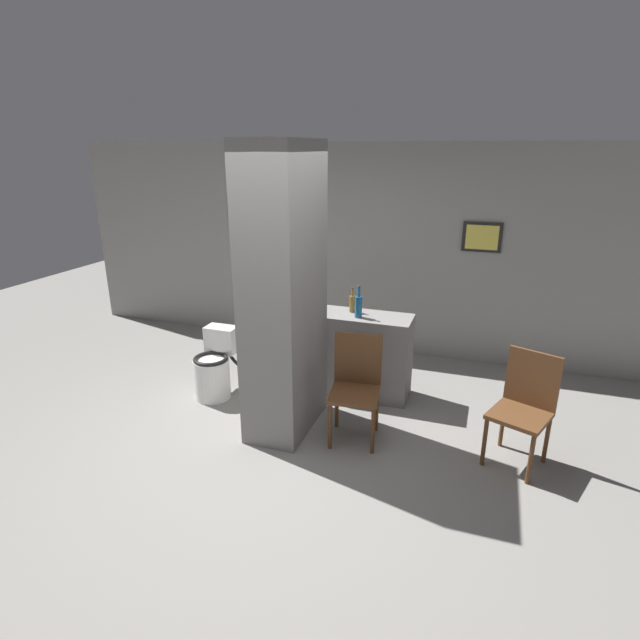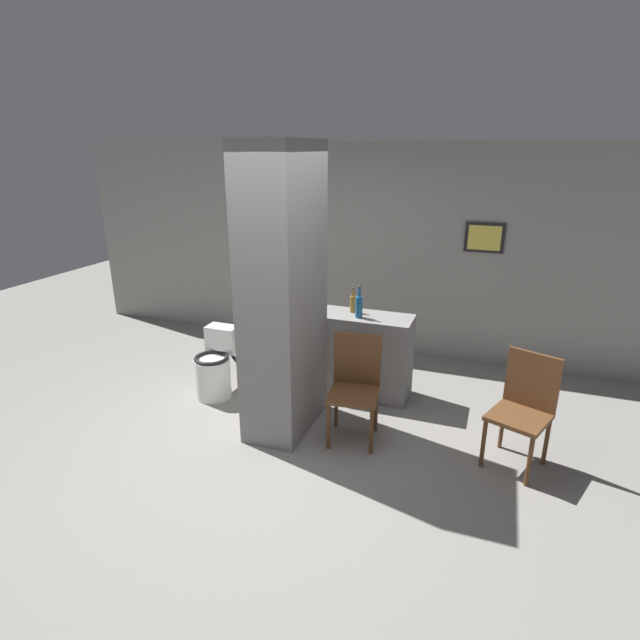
% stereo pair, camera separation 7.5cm
% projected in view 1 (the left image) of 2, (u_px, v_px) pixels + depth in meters
% --- Properties ---
extents(ground_plane, '(14.00, 14.00, 0.00)m').
position_uv_depth(ground_plane, '(276.00, 450.00, 4.41)').
color(ground_plane, gray).
extents(wall_back, '(8.00, 0.09, 2.60)m').
position_uv_depth(wall_back, '(357.00, 250.00, 6.33)').
color(wall_back, gray).
rests_on(wall_back, ground_plane).
extents(pillar_center, '(0.54, 0.91, 2.60)m').
position_uv_depth(pillar_center, '(284.00, 294.00, 4.41)').
color(pillar_center, gray).
rests_on(pillar_center, ground_plane).
extents(counter_shelf, '(1.15, 0.44, 0.89)m').
position_uv_depth(counter_shelf, '(356.00, 354.00, 5.32)').
color(counter_shelf, gray).
rests_on(counter_shelf, ground_plane).
extents(toilet, '(0.38, 0.54, 0.71)m').
position_uv_depth(toilet, '(214.00, 368.00, 5.29)').
color(toilet, silver).
rests_on(toilet, ground_plane).
extents(chair_near_pillar, '(0.49, 0.49, 0.96)m').
position_uv_depth(chair_near_pillar, '(356.00, 383.00, 4.48)').
color(chair_near_pillar, brown).
rests_on(chair_near_pillar, ground_plane).
extents(chair_by_doorway, '(0.56, 0.56, 0.96)m').
position_uv_depth(chair_by_doorway, '(524.00, 404.00, 4.11)').
color(chair_by_doorway, brown).
rests_on(chair_by_doorway, ground_plane).
extents(bicycle, '(1.58, 0.42, 0.69)m').
position_uv_depth(bicycle, '(287.00, 351.00, 5.69)').
color(bicycle, black).
rests_on(bicycle, ground_plane).
extents(bottle_tall, '(0.07, 0.07, 0.34)m').
position_uv_depth(bottle_tall, '(359.00, 306.00, 5.05)').
color(bottle_tall, '#19598C').
rests_on(bottle_tall, counter_shelf).
extents(bottle_short, '(0.06, 0.06, 0.27)m').
position_uv_depth(bottle_short, '(352.00, 303.00, 5.23)').
color(bottle_short, olive).
rests_on(bottle_short, counter_shelf).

